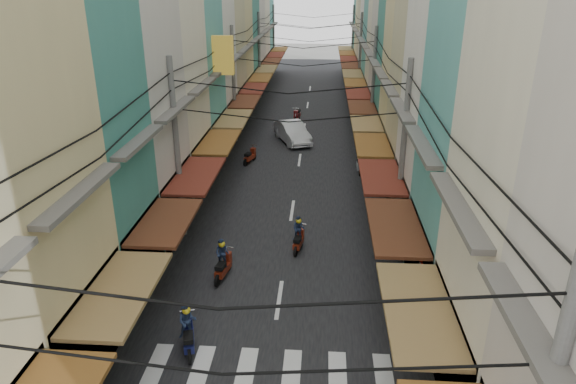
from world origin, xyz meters
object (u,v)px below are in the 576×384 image
at_px(market_umbrella, 463,240).
at_px(bicycle, 477,324).
at_px(traffic_sign, 420,280).
at_px(white_car, 292,142).

bearing_deg(market_umbrella, bicycle, -80.28).
bearing_deg(traffic_sign, market_umbrella, 49.43).
xyz_separation_m(white_car, traffic_sign, (5.51, -21.41, 1.90)).
distance_m(market_umbrella, traffic_sign, 2.92).
relative_size(bicycle, market_umbrella, 0.57).
height_order(white_car, traffic_sign, traffic_sign).
distance_m(white_car, bicycle, 22.44).
bearing_deg(market_umbrella, traffic_sign, -130.57).
height_order(bicycle, traffic_sign, traffic_sign).
bearing_deg(market_umbrella, white_car, 111.03).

